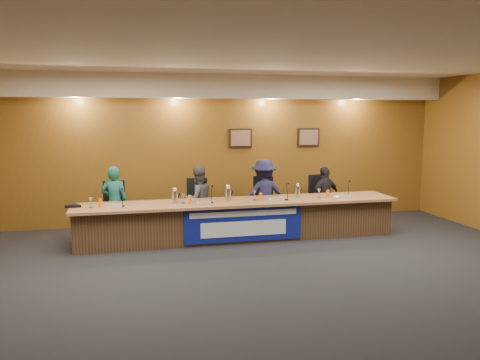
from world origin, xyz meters
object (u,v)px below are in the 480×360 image
object	(u,v)px
panelist_a	(115,202)
carafe_left	(175,197)
panelist_c	(264,195)
speakerphone	(73,206)
office_chair_c	(263,206)
dais_body	(239,221)
banner	(244,224)
office_chair_b	(197,209)
carafe_right	(297,192)
office_chair_a	(115,212)
carafe_mid	(228,194)
panelist_d	(325,196)
office_chair_d	(323,203)
panelist_b	(198,200)

from	to	relation	value
panelist_a	carafe_left	bearing A→B (deg)	164.96
panelist_c	speakerphone	world-z (taller)	panelist_c
office_chair_c	dais_body	bearing A→B (deg)	-115.68
banner	office_chair_b	world-z (taller)	banner
carafe_right	panelist_c	bearing A→B (deg)	131.49
panelist_c	office_chair_b	bearing A→B (deg)	-6.14
panelist_c	carafe_right	xyz separation A→B (m)	(0.51, -0.58, 0.14)
office_chair_a	carafe_left	size ratio (longest dim) A/B	1.99
carafe_mid	speakerphone	bearing A→B (deg)	179.50
office_chair_b	carafe_left	size ratio (longest dim) A/B	1.99
office_chair_c	panelist_d	bearing A→B (deg)	13.90
carafe_mid	carafe_right	xyz separation A→B (m)	(1.40, 0.03, -0.01)
office_chair_c	speakerphone	world-z (taller)	speakerphone
panelist_a	office_chair_c	size ratio (longest dim) A/B	2.92
panelist_c	carafe_right	world-z (taller)	panelist_c
banner	panelist_a	xyz separation A→B (m)	(-2.31, 1.01, 0.32)
panelist_a	panelist_d	size ratio (longest dim) A/B	1.09
office_chair_a	carafe_mid	size ratio (longest dim) A/B	1.95
dais_body	office_chair_c	distance (m)	0.98
office_chair_b	speakerphone	distance (m)	2.41
dais_body	office_chair_b	world-z (taller)	dais_body
panelist_a	office_chair_b	world-z (taller)	panelist_a
panelist_c	office_chair_c	world-z (taller)	panelist_c
dais_body	speakerphone	size ratio (longest dim) A/B	18.75
office_chair_b	carafe_mid	distance (m)	0.95
office_chair_d	carafe_mid	xyz separation A→B (m)	(-2.23, -0.71, 0.39)
panelist_a	carafe_right	bearing A→B (deg)	-173.71
panelist_c	office_chair_d	xyz separation A→B (m)	(1.35, 0.10, -0.25)
office_chair_a	carafe_left	xyz separation A→B (m)	(1.09, -0.75, 0.39)
panelist_d	office_chair_b	size ratio (longest dim) A/B	2.67
panelist_d	office_chair_c	xyz separation A→B (m)	(-1.35, 0.10, -0.16)
panelist_b	speakerphone	bearing A→B (deg)	-4.36
panelist_a	panelist_d	world-z (taller)	panelist_a
dais_body	carafe_right	size ratio (longest dim) A/B	25.77
office_chair_c	speakerphone	size ratio (longest dim) A/B	1.50
office_chair_d	panelist_a	bearing A→B (deg)	163.71
panelist_d	carafe_right	size ratio (longest dim) A/B	5.50
office_chair_b	office_chair_c	xyz separation A→B (m)	(1.37, 0.00, 0.00)
office_chair_a	panelist_a	bearing A→B (deg)	-94.80
office_chair_b	speakerphone	xyz separation A→B (m)	(-2.29, -0.68, 0.30)
panelist_b	office_chair_c	world-z (taller)	panelist_b
dais_body	panelist_b	xyz separation A→B (m)	(-0.70, 0.60, 0.33)
panelist_c	office_chair_d	world-z (taller)	panelist_c
carafe_left	office_chair_b	bearing A→B (deg)	55.56
panelist_b	speakerphone	size ratio (longest dim) A/B	4.24
office_chair_d	speakerphone	xyz separation A→B (m)	(-5.01, -0.68, 0.30)
banner	office_chair_b	bearing A→B (deg)	122.11
panelist_a	dais_body	bearing A→B (deg)	-178.85
office_chair_b	carafe_mid	size ratio (longest dim) A/B	1.95
panelist_c	carafe_right	bearing A→B (deg)	129.53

